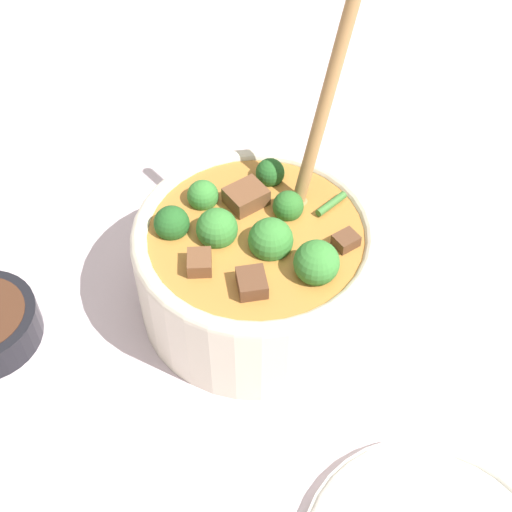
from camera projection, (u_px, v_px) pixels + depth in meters
The scene contains 2 objects.
ground_plane at pixel (256, 301), 0.71m from camera, with size 4.00×4.00×0.00m, color silver.
stew_bowl at pixel (256, 261), 0.67m from camera, with size 0.23×0.23×0.31m.
Camera 1 is at (-0.10, -0.42, 0.57)m, focal length 50.00 mm.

